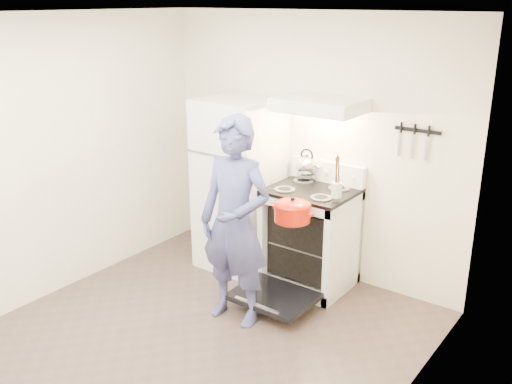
% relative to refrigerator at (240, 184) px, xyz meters
% --- Properties ---
extents(floor, '(3.60, 3.60, 0.00)m').
position_rel_refrigerator_xyz_m(floor, '(0.58, -1.45, -0.85)').
color(floor, '#4B3B34').
rests_on(floor, ground).
extents(back_wall, '(3.20, 0.02, 2.50)m').
position_rel_refrigerator_xyz_m(back_wall, '(0.58, 0.35, 0.40)').
color(back_wall, '#F2E8CC').
rests_on(back_wall, ground).
extents(refrigerator, '(0.70, 0.70, 1.70)m').
position_rel_refrigerator_xyz_m(refrigerator, '(0.00, 0.00, 0.00)').
color(refrigerator, white).
rests_on(refrigerator, floor).
extents(stove_body, '(0.76, 0.65, 0.92)m').
position_rel_refrigerator_xyz_m(stove_body, '(0.81, 0.02, -0.39)').
color(stove_body, white).
rests_on(stove_body, floor).
extents(cooktop, '(0.76, 0.65, 0.03)m').
position_rel_refrigerator_xyz_m(cooktop, '(0.81, 0.02, 0.09)').
color(cooktop, black).
rests_on(cooktop, stove_body).
extents(backsplash, '(0.76, 0.07, 0.20)m').
position_rel_refrigerator_xyz_m(backsplash, '(0.81, 0.31, 0.20)').
color(backsplash, white).
rests_on(backsplash, cooktop).
extents(oven_door, '(0.70, 0.54, 0.04)m').
position_rel_refrigerator_xyz_m(oven_door, '(0.81, -0.57, -0.72)').
color(oven_door, black).
rests_on(oven_door, floor).
extents(oven_rack, '(0.60, 0.52, 0.01)m').
position_rel_refrigerator_xyz_m(oven_rack, '(0.81, 0.02, -0.41)').
color(oven_rack, slate).
rests_on(oven_rack, stove_body).
extents(range_hood, '(0.76, 0.50, 0.12)m').
position_rel_refrigerator_xyz_m(range_hood, '(0.81, 0.10, 0.86)').
color(range_hood, white).
rests_on(range_hood, back_wall).
extents(knife_strip, '(0.40, 0.02, 0.03)m').
position_rel_refrigerator_xyz_m(knife_strip, '(1.63, 0.33, 0.70)').
color(knife_strip, black).
rests_on(knife_strip, back_wall).
extents(pizza_stone, '(0.34, 0.34, 0.02)m').
position_rel_refrigerator_xyz_m(pizza_stone, '(0.74, 0.11, -0.40)').
color(pizza_stone, olive).
rests_on(pizza_stone, oven_rack).
extents(tea_kettle, '(0.25, 0.21, 0.30)m').
position_rel_refrigerator_xyz_m(tea_kettle, '(0.62, 0.24, 0.25)').
color(tea_kettle, '#B7B7BC').
rests_on(tea_kettle, cooktop).
extents(utensil_jar, '(0.11, 0.11, 0.13)m').
position_rel_refrigerator_xyz_m(utensil_jar, '(1.13, -0.10, 0.20)').
color(utensil_jar, silver).
rests_on(utensil_jar, cooktop).
extents(person, '(0.67, 0.48, 1.75)m').
position_rel_refrigerator_xyz_m(person, '(0.63, -0.87, 0.03)').
color(person, navy).
rests_on(person, floor).
extents(dutch_oven, '(0.37, 0.30, 0.24)m').
position_rel_refrigerator_xyz_m(dutch_oven, '(0.92, -0.47, 0.05)').
color(dutch_oven, '#BF1804').
rests_on(dutch_oven, person).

